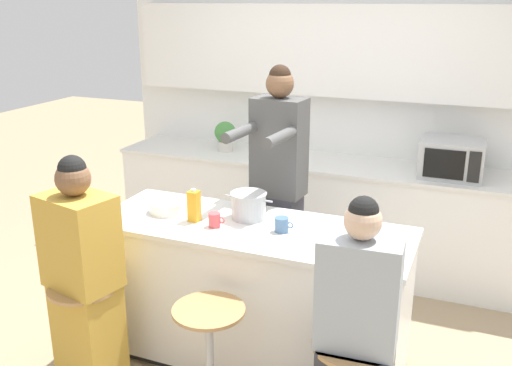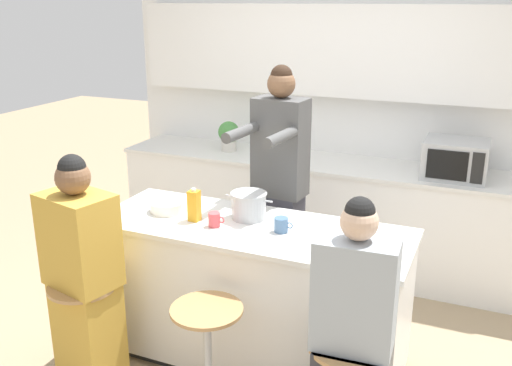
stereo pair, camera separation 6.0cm
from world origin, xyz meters
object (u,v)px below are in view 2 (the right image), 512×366
at_px(kitchen_island, 251,294).
at_px(potted_plant, 229,135).
at_px(person_cooking, 279,197).
at_px(juice_carton, 194,206).
at_px(coffee_cup_far, 281,225).
at_px(coffee_cup_near, 214,220).
at_px(person_wrapped_blanket, 84,283).
at_px(bar_stool_center, 208,357).
at_px(fruit_bowl, 168,206).
at_px(bar_stool_leftmost, 87,331).
at_px(cooking_pot, 249,205).
at_px(microwave, 455,159).
at_px(banana_bunch, 387,252).
at_px(person_seated_near, 351,353).

bearing_deg(kitchen_island, potted_plant, 120.19).
relative_size(kitchen_island, person_cooking, 1.05).
bearing_deg(juice_carton, coffee_cup_far, 4.56).
bearing_deg(kitchen_island, coffee_cup_near, -154.30).
distance_m(coffee_cup_near, coffee_cup_far, 0.41).
bearing_deg(person_wrapped_blanket, coffee_cup_near, 55.68).
distance_m(kitchen_island, person_wrapped_blanket, 1.02).
xyz_separation_m(kitchen_island, coffee_cup_far, (0.20, -0.02, 0.51)).
bearing_deg(juice_carton, bar_stool_center, -56.03).
bearing_deg(fruit_bowl, juice_carton, -16.38).
relative_size(person_wrapped_blanket, juice_carton, 6.98).
height_order(kitchen_island, coffee_cup_near, coffee_cup_near).
distance_m(bar_stool_leftmost, cooking_pot, 1.21).
relative_size(juice_carton, microwave, 0.44).
relative_size(fruit_bowl, coffee_cup_far, 1.96).
relative_size(cooking_pot, microwave, 0.67).
xyz_separation_m(bar_stool_leftmost, cooking_pot, (0.71, 0.75, 0.63)).
bearing_deg(banana_bunch, microwave, 83.21).
height_order(fruit_bowl, microwave, microwave).
bearing_deg(person_wrapped_blanket, juice_carton, 66.57).
bearing_deg(banana_bunch, person_wrapped_blanket, -162.29).
bearing_deg(coffee_cup_far, bar_stool_leftmost, -147.23).
distance_m(bar_stool_center, person_seated_near, 0.83).
xyz_separation_m(cooking_pot, juice_carton, (-0.29, -0.17, 0.01)).
height_order(coffee_cup_near, coffee_cup_far, coffee_cup_far).
bearing_deg(coffee_cup_far, potted_plant, 125.09).
bearing_deg(coffee_cup_far, person_cooking, 112.08).
height_order(person_wrapped_blanket, banana_bunch, person_wrapped_blanket).
height_order(bar_stool_center, fruit_bowl, fruit_bowl).
relative_size(coffee_cup_near, banana_bunch, 0.65).
relative_size(bar_stool_center, person_seated_near, 0.48).
relative_size(bar_stool_leftmost, bar_stool_center, 1.00).
bearing_deg(coffee_cup_near, coffee_cup_far, 11.48).
bearing_deg(banana_bunch, kitchen_island, 172.69).
height_order(bar_stool_center, person_wrapped_blanket, person_wrapped_blanket).
distance_m(person_seated_near, microwave, 2.20).
height_order(person_cooking, banana_bunch, person_cooking).
relative_size(coffee_cup_far, juice_carton, 0.55).
distance_m(bar_stool_center, microwave, 2.45).
bearing_deg(person_cooking, fruit_bowl, -128.20).
relative_size(juice_carton, potted_plant, 0.78).
bearing_deg(kitchen_island, person_wrapped_blanket, -141.31).
xyz_separation_m(bar_stool_leftmost, coffee_cup_near, (0.57, 0.55, 0.59)).
distance_m(bar_stool_center, fruit_bowl, 1.02).
distance_m(cooking_pot, banana_bunch, 0.93).
xyz_separation_m(kitchen_island, coffee_cup_near, (-0.20, -0.10, 0.51)).
height_order(kitchen_island, person_seated_near, person_seated_near).
distance_m(person_seated_near, potted_plant, 2.79).
bearing_deg(coffee_cup_far, bar_stool_center, -109.15).
bearing_deg(person_cooking, coffee_cup_near, -97.60).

